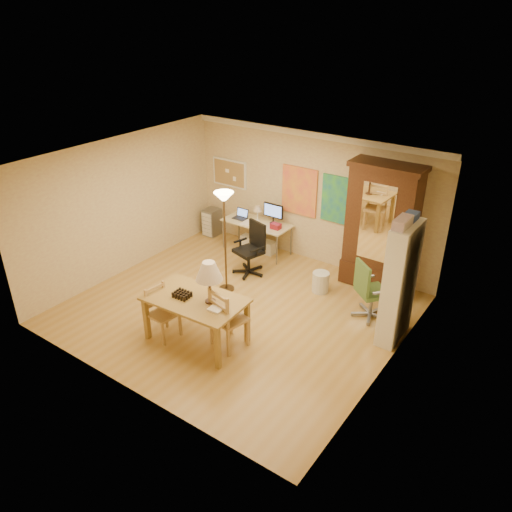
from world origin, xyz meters
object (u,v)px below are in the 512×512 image
Objects in this scene: bookshelf at (399,284)px; dining_table at (200,291)px; office_chair_green at (369,302)px; computer_desk at (259,233)px; armoire at (380,235)px; office_chair_black at (250,260)px.

dining_table is at bearing -142.56° from bookshelf.
dining_table reaches higher than office_chair_green.
dining_table is 3.43m from computer_desk.
armoire is (2.68, 0.08, 0.64)m from computer_desk.
dining_table is 0.81× the size of bookshelf.
office_chair_black is (-0.70, 2.28, -0.64)m from dining_table.
computer_desk is 3.87m from bookshelf.
computer_desk is 1.02m from office_chair_black.
computer_desk is 2.75m from armoire.
computer_desk is at bearing 161.50° from office_chair_green.
office_chair_green is at bearing -18.50° from computer_desk.
armoire reaches higher than dining_table.
computer_desk reaches higher than office_chair_green.
office_chair_green is 0.44× the size of armoire.
bookshelf reaches higher than computer_desk.
office_chair_green is at bearing 49.22° from dining_table.
bookshelf is at bearing -57.28° from armoire.
computer_desk is 0.75× the size of bookshelf.
office_chair_green is at bearing -2.05° from office_chair_black.
bookshelf is (0.56, -0.32, 0.71)m from office_chair_green.
computer_desk is 3.19m from office_chair_green.
office_chair_black is (0.43, -0.92, -0.13)m from computer_desk.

